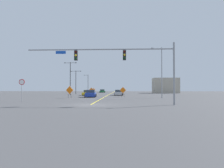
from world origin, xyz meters
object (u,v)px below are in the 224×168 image
object	(u,v)px
street_lamp_near_right	(76,80)
construction_sign_left_lane	(70,91)
car_silver_approaching	(119,93)
traffic_signal_assembly	(122,59)
street_lamp_far_left	(70,76)
stop_sign	(22,86)
construction_sign_median_far	(91,91)
construction_sign_left_shoulder	(94,91)
car_yellow_far	(88,93)
car_blue_passing	(91,94)
construction_sign_right_shoulder	(123,91)
car_green_mid	(102,91)
street_lamp_near_left	(88,83)
street_lamp_mid_left	(161,70)

from	to	relation	value
street_lamp_near_right	construction_sign_left_lane	world-z (taller)	street_lamp_near_right
car_silver_approaching	traffic_signal_assembly	bearing A→B (deg)	-88.92
street_lamp_far_left	construction_sign_left_lane	distance (m)	16.42
stop_sign	construction_sign_median_far	distance (m)	20.96
construction_sign_left_lane	construction_sign_left_shoulder	xyz separation A→B (m)	(1.51, 20.08, -0.23)
street_lamp_near_right	construction_sign_median_far	bearing A→B (deg)	-64.12
street_lamp_near_right	construction_sign_left_lane	xyz separation A→B (m)	(4.74, -25.12, -2.95)
car_yellow_far	construction_sign_left_lane	bearing A→B (deg)	-93.58
car_blue_passing	traffic_signal_assembly	bearing A→B (deg)	-71.04
construction_sign_right_shoulder	car_green_mid	size ratio (longest dim) A/B	0.44
traffic_signal_assembly	car_silver_approaching	bearing A→B (deg)	91.08
stop_sign	car_green_mid	world-z (taller)	stop_sign
street_lamp_far_left	construction_sign_left_shoulder	world-z (taller)	street_lamp_far_left
traffic_signal_assembly	car_green_mid	distance (m)	57.84
street_lamp_near_left	car_blue_passing	xyz separation A→B (m)	(8.57, -46.83, -3.61)
construction_sign_left_shoulder	stop_sign	bearing A→B (deg)	-100.23
stop_sign	street_lamp_near_left	xyz separation A→B (m)	(-1.64, 60.33, 2.20)
street_lamp_far_left	construction_sign_left_shoulder	distance (m)	8.12
construction_sign_median_far	car_blue_passing	size ratio (longest dim) A/B	0.44
construction_sign_left_shoulder	car_silver_approaching	xyz separation A→B (m)	(7.12, -6.58, -0.46)
construction_sign_left_shoulder	construction_sign_right_shoulder	distance (m)	17.25
car_silver_approaching	street_lamp_far_left	bearing A→B (deg)	170.93
construction_sign_left_lane	car_silver_approaching	world-z (taller)	construction_sign_left_lane
car_yellow_far	car_silver_approaching	xyz separation A→B (m)	(7.77, -0.36, 0.04)
traffic_signal_assembly	street_lamp_near_right	size ratio (longest dim) A/B	2.20
street_lamp_near_right	street_lamp_far_left	bearing A→B (deg)	-85.41
construction_sign_left_shoulder	car_green_mid	xyz separation A→B (m)	(0.27, 23.75, -0.49)
construction_sign_left_lane	car_green_mid	distance (m)	43.87
construction_sign_median_far	car_green_mid	distance (m)	33.18
street_lamp_mid_left	car_yellow_far	bearing A→B (deg)	139.93
street_lamp_far_left	car_yellow_far	size ratio (longest dim) A/B	1.83
traffic_signal_assembly	stop_sign	size ratio (longest dim) A/B	5.34
car_blue_passing	construction_sign_right_shoulder	bearing A→B (deg)	5.99
car_yellow_far	car_green_mid	size ratio (longest dim) A/B	1.03
street_lamp_near_left	car_blue_passing	world-z (taller)	street_lamp_near_left
street_lamp_near_left	car_yellow_far	distance (m)	37.81
car_blue_passing	street_lamp_near_left	bearing A→B (deg)	100.38
traffic_signal_assembly	construction_sign_median_far	bearing A→B (deg)	105.93
street_lamp_mid_left	street_lamp_near_left	distance (m)	54.58
street_lamp_near_left	car_blue_passing	size ratio (longest dim) A/B	1.78
car_green_mid	street_lamp_mid_left	bearing A→B (deg)	-71.35
street_lamp_far_left	car_blue_passing	world-z (taller)	street_lamp_far_left
street_lamp_far_left	street_lamp_near_left	bearing A→B (deg)	92.39
traffic_signal_assembly	car_green_mid	world-z (taller)	traffic_signal_assembly
car_yellow_far	street_lamp_mid_left	bearing A→B (deg)	-40.07
construction_sign_left_lane	car_blue_passing	distance (m)	5.22
car_yellow_far	car_blue_passing	world-z (taller)	car_blue_passing
stop_sign	street_lamp_near_right	xyz separation A→B (m)	(-0.93, 34.50, 2.22)
car_silver_approaching	construction_sign_left_shoulder	bearing A→B (deg)	137.28
street_lamp_mid_left	car_silver_approaching	xyz separation A→B (m)	(-7.64, 12.61, -4.33)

